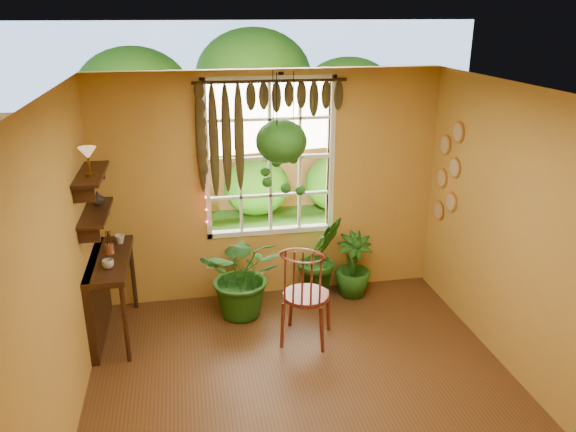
# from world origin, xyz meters

# --- Properties ---
(floor) EXTENTS (4.50, 4.50, 0.00)m
(floor) POSITION_xyz_m (0.00, 0.00, 0.00)
(floor) COLOR brown
(floor) RESTS_ON ground
(ceiling) EXTENTS (4.50, 4.50, 0.00)m
(ceiling) POSITION_xyz_m (0.00, 0.00, 2.70)
(ceiling) COLOR silver
(ceiling) RESTS_ON wall_back
(wall_back) EXTENTS (4.00, 0.00, 4.00)m
(wall_back) POSITION_xyz_m (0.00, 2.25, 1.35)
(wall_back) COLOR #D19247
(wall_back) RESTS_ON floor
(wall_left) EXTENTS (0.00, 4.50, 4.50)m
(wall_left) POSITION_xyz_m (-2.00, 0.00, 1.35)
(wall_left) COLOR #D19247
(wall_left) RESTS_ON floor
(wall_right) EXTENTS (0.00, 4.50, 4.50)m
(wall_right) POSITION_xyz_m (2.00, 0.00, 1.35)
(wall_right) COLOR #D19247
(wall_right) RESTS_ON floor
(window) EXTENTS (1.52, 0.10, 1.86)m
(window) POSITION_xyz_m (0.00, 2.28, 1.70)
(window) COLOR white
(window) RESTS_ON wall_back
(valance_vine) EXTENTS (1.70, 0.12, 1.10)m
(valance_vine) POSITION_xyz_m (-0.08, 2.16, 2.28)
(valance_vine) COLOR #321E0D
(valance_vine) RESTS_ON window
(string_lights) EXTENTS (0.03, 0.03, 1.54)m
(string_lights) POSITION_xyz_m (-0.76, 2.19, 1.75)
(string_lights) COLOR #FF2633
(string_lights) RESTS_ON window
(wall_plates) EXTENTS (0.04, 0.32, 1.10)m
(wall_plates) POSITION_xyz_m (1.98, 1.79, 1.55)
(wall_plates) COLOR #F2E1C5
(wall_plates) RESTS_ON wall_right
(counter_ledge) EXTENTS (0.40, 1.20, 0.90)m
(counter_ledge) POSITION_xyz_m (-1.91, 1.60, 0.55)
(counter_ledge) COLOR #321E0D
(counter_ledge) RESTS_ON floor
(shelf_lower) EXTENTS (0.25, 0.90, 0.04)m
(shelf_lower) POSITION_xyz_m (-1.88, 1.60, 1.40)
(shelf_lower) COLOR #321E0D
(shelf_lower) RESTS_ON wall_left
(shelf_upper) EXTENTS (0.25, 0.90, 0.04)m
(shelf_upper) POSITION_xyz_m (-1.88, 1.60, 1.80)
(shelf_upper) COLOR #321E0D
(shelf_upper) RESTS_ON wall_left
(backyard) EXTENTS (14.00, 10.00, 12.00)m
(backyard) POSITION_xyz_m (0.24, 6.87, 1.28)
(backyard) COLOR #265518
(backyard) RESTS_ON ground
(windsor_chair) EXTENTS (0.64, 0.66, 1.31)m
(windsor_chair) POSITION_xyz_m (0.17, 1.09, 0.38)
(windsor_chair) COLOR maroon
(windsor_chair) RESTS_ON floor
(potted_plant_left) EXTENTS (1.07, 0.97, 1.02)m
(potted_plant_left) POSITION_xyz_m (-0.40, 1.74, 0.51)
(potted_plant_left) COLOR #1D4A13
(potted_plant_left) RESTS_ON floor
(potted_plant_mid) EXTENTS (0.66, 0.59, 1.02)m
(potted_plant_mid) POSITION_xyz_m (0.57, 2.05, 0.51)
(potted_plant_mid) COLOR #1D4A13
(potted_plant_mid) RESTS_ON floor
(potted_plant_right) EXTENTS (0.47, 0.47, 0.79)m
(potted_plant_right) POSITION_xyz_m (0.96, 1.98, 0.39)
(potted_plant_right) COLOR #1D4A13
(potted_plant_right) RESTS_ON floor
(hanging_basket) EXTENTS (0.56, 0.56, 1.37)m
(hanging_basket) POSITION_xyz_m (0.08, 1.99, 1.89)
(hanging_basket) COLOR black
(hanging_basket) RESTS_ON ceiling
(cup_a) EXTENTS (0.14, 0.14, 0.09)m
(cup_a) POSITION_xyz_m (-1.78, 1.34, 0.94)
(cup_a) COLOR silver
(cup_a) RESTS_ON counter_ledge
(cup_b) EXTENTS (0.13, 0.13, 0.10)m
(cup_b) POSITION_xyz_m (-1.72, 1.97, 0.95)
(cup_b) COLOR beige
(cup_b) RESTS_ON counter_ledge
(brush_jar) EXTENTS (0.09, 0.09, 0.33)m
(brush_jar) POSITION_xyz_m (-1.80, 1.70, 1.03)
(brush_jar) COLOR brown
(brush_jar) RESTS_ON counter_ledge
(shelf_vase) EXTENTS (0.16, 0.16, 0.14)m
(shelf_vase) POSITION_xyz_m (-1.87, 1.79, 1.49)
(shelf_vase) COLOR #B2AD99
(shelf_vase) RESTS_ON shelf_lower
(tiffany_lamp) EXTENTS (0.17, 0.17, 0.28)m
(tiffany_lamp) POSITION_xyz_m (-1.86, 1.46, 2.02)
(tiffany_lamp) COLOR brown
(tiffany_lamp) RESTS_ON shelf_upper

